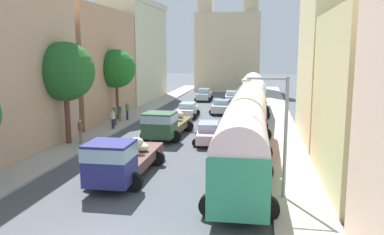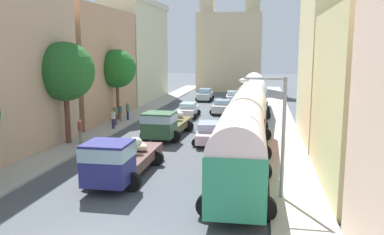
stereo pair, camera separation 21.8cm
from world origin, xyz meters
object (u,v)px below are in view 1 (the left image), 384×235
at_px(pedestrian_1, 115,115).
at_px(pedestrian_3, 80,130).
at_px(car_3, 222,107).
at_px(car_4, 232,97).
at_px(parked_bus_0, 242,149).
at_px(parked_bus_2, 251,101).
at_px(car_0, 188,110).
at_px(pedestrian_0, 127,110).
at_px(parked_bus_1, 248,117).
at_px(pedestrian_2, 120,112).
at_px(pedestrian_4, 113,119).
at_px(parked_bus_3, 253,91).
at_px(cargo_truck_1, 165,123).
at_px(streetlamp_near, 278,125).
at_px(car_2, 208,133).
at_px(cargo_truck_0, 121,158).
at_px(car_1, 204,95).

distance_m(pedestrian_1, pedestrian_3, 6.93).
distance_m(car_3, car_4, 8.49).
xyz_separation_m(parked_bus_0, car_3, (-3.17, 24.10, -1.47)).
distance_m(parked_bus_2, car_0, 7.29).
bearing_deg(pedestrian_0, parked_bus_1, -38.27).
height_order(parked_bus_2, pedestrian_2, parked_bus_2).
bearing_deg(parked_bus_1, car_0, 117.24).
xyz_separation_m(car_4, pedestrian_1, (-8.98, -17.35, 0.29)).
xyz_separation_m(pedestrian_0, pedestrian_4, (0.23, -4.35, -0.11)).
bearing_deg(car_4, pedestrian_2, -120.75).
bearing_deg(car_3, pedestrian_2, -141.20).
bearing_deg(pedestrian_1, pedestrian_4, -76.30).
bearing_deg(parked_bus_3, pedestrian_3, -121.89).
bearing_deg(car_0, parked_bus_0, -73.44).
xyz_separation_m(parked_bus_1, cargo_truck_1, (-6.24, 2.39, -1.04)).
bearing_deg(car_3, pedestrian_1, -133.71).
xyz_separation_m(pedestrian_2, streetlamp_near, (13.45, -17.19, 2.40)).
xyz_separation_m(car_2, pedestrian_3, (-8.80, -2.15, 0.30)).
bearing_deg(cargo_truck_0, car_1, 90.86).
bearing_deg(cargo_truck_0, pedestrian_0, 107.78).
height_order(car_4, pedestrian_3, pedestrian_3).
distance_m(parked_bus_3, pedestrian_0, 14.61).
xyz_separation_m(cargo_truck_1, pedestrian_4, (-5.05, 2.36, -0.22)).
distance_m(car_3, pedestrian_4, 13.16).
xyz_separation_m(parked_bus_2, car_0, (-6.34, 3.31, -1.42)).
bearing_deg(pedestrian_3, car_1, 79.11).
distance_m(cargo_truck_1, pedestrian_1, 6.64).
height_order(cargo_truck_1, pedestrian_2, cargo_truck_1).
distance_m(cargo_truck_1, pedestrian_0, 8.53).
relative_size(parked_bus_3, pedestrian_4, 5.50).
distance_m(parked_bus_3, cargo_truck_0, 26.65).
relative_size(pedestrian_3, pedestrian_4, 1.08).
distance_m(car_2, car_4, 22.13).
bearing_deg(parked_bus_3, streetlamp_near, -86.69).
distance_m(cargo_truck_0, car_1, 33.60).
relative_size(car_2, streetlamp_near, 0.79).
height_order(parked_bus_3, pedestrian_3, parked_bus_3).
xyz_separation_m(car_0, car_4, (3.67, 11.27, 0.05)).
distance_m(car_0, car_3, 4.22).
relative_size(parked_bus_2, cargo_truck_0, 1.25).
height_order(parked_bus_1, parked_bus_2, parked_bus_1).
bearing_deg(car_2, pedestrian_1, 151.54).
bearing_deg(car_4, parked_bus_3, -64.43).
distance_m(cargo_truck_0, cargo_truck_1, 10.32).
xyz_separation_m(car_2, pedestrian_4, (-8.45, 3.30, 0.21)).
height_order(parked_bus_3, pedestrian_1, parked_bus_3).
distance_m(parked_bus_2, car_3, 7.01).
bearing_deg(car_1, pedestrian_4, -102.73).
bearing_deg(parked_bus_3, pedestrian_0, -142.27).
bearing_deg(car_3, pedestrian_3, -118.19).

